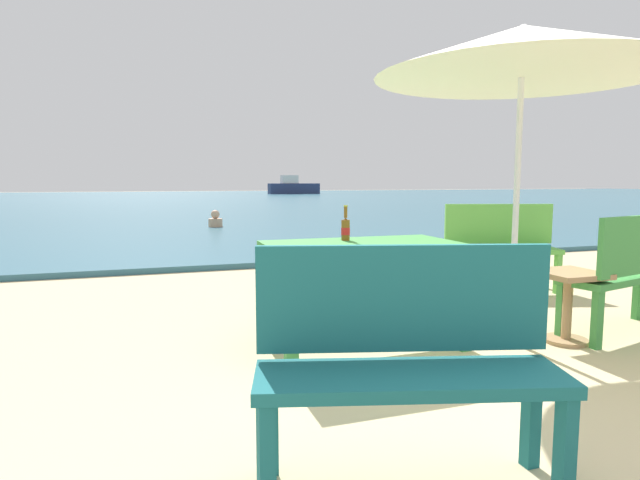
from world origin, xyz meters
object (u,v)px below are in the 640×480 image
at_px(patio_umbrella, 522,52).
at_px(swimmer_person, 215,220).
at_px(beer_bottle_amber, 346,228).
at_px(bench_green_right, 501,242).
at_px(bench_teal_center, 407,350).
at_px(side_table_wood, 568,296).
at_px(bench_green_left, 631,267).
at_px(boat_fishing_trawler, 293,187).
at_px(picnic_table_green, 363,258).

bearing_deg(patio_umbrella, swimmer_person, 95.24).
xyz_separation_m(beer_bottle_amber, bench_green_right, (2.28, 1.15, -0.31)).
bearing_deg(bench_teal_center, beer_bottle_amber, 75.95).
xyz_separation_m(beer_bottle_amber, side_table_wood, (1.54, -0.62, -0.50)).
bearing_deg(side_table_wood, bench_green_left, 0.06).
bearing_deg(bench_teal_center, side_table_wood, 32.07).
bearing_deg(bench_teal_center, bench_green_left, 25.74).
distance_m(beer_bottle_amber, bench_green_left, 2.25).
bearing_deg(swimmer_person, boat_fishing_trawler, 70.90).
xyz_separation_m(picnic_table_green, boat_fishing_trawler, (10.75, 40.09, -0.01)).
bearing_deg(beer_bottle_amber, side_table_wood, -21.92).
bearing_deg(side_table_wood, beer_bottle_amber, 158.08).
xyz_separation_m(patio_umbrella, bench_green_left, (0.99, -0.14, -1.58)).
distance_m(bench_teal_center, bench_green_right, 4.09).
height_order(beer_bottle_amber, patio_umbrella, patio_umbrella).
distance_m(bench_green_left, swimmer_person, 10.19).
bearing_deg(boat_fishing_trawler, bench_teal_center, -105.11).
bearing_deg(patio_umbrella, beer_bottle_amber, 157.41).
bearing_deg(bench_teal_center, boat_fishing_trawler, 74.89).
height_order(side_table_wood, bench_green_right, bench_green_right).
bearing_deg(beer_bottle_amber, picnic_table_green, -72.05).
distance_m(bench_teal_center, bench_green_left, 2.90).
distance_m(picnic_table_green, boat_fishing_trawler, 41.51).
bearing_deg(swimmer_person, bench_teal_center, -93.64).
xyz_separation_m(patio_umbrella, bench_green_right, (1.13, 1.63, -1.58)).
xyz_separation_m(bench_teal_center, boat_fishing_trawler, (11.28, 41.77, 0.10)).
bearing_deg(bench_green_right, side_table_wood, -112.88).
bearing_deg(patio_umbrella, boat_fishing_trawler, 76.55).
distance_m(picnic_table_green, bench_teal_center, 1.77).
xyz_separation_m(picnic_table_green, bench_teal_center, (-0.53, -1.68, -0.11)).
distance_m(patio_umbrella, bench_green_right, 2.53).
bearing_deg(bench_green_left, swimmer_person, 100.71).
xyz_separation_m(side_table_wood, bench_teal_center, (-2.01, -1.26, 0.19)).
relative_size(bench_green_right, swimmer_person, 3.06).
relative_size(picnic_table_green, beer_bottle_amber, 5.28).
bearing_deg(picnic_table_green, side_table_wood, -16.01).
bearing_deg(bench_green_right, boat_fishing_trawler, 77.59).
relative_size(bench_teal_center, bench_green_right, 1.00).
distance_m(beer_bottle_amber, boat_fishing_trawler, 41.34).
bearing_deg(bench_green_left, picnic_table_green, 168.50).
height_order(bench_green_right, swimmer_person, bench_green_right).
distance_m(picnic_table_green, bench_green_left, 2.12).
bearing_deg(swimmer_person, side_table_wood, -82.65).
relative_size(bench_green_left, boat_fishing_trawler, 0.29).
height_order(bench_green_right, boat_fishing_trawler, boat_fishing_trawler).
bearing_deg(side_table_wood, boat_fishing_trawler, 77.11).
height_order(bench_teal_center, bench_green_left, same).
distance_m(bench_green_left, boat_fishing_trawler, 41.43).
bearing_deg(bench_green_right, beer_bottle_amber, -153.33).
bearing_deg(patio_umbrella, bench_teal_center, -139.25).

